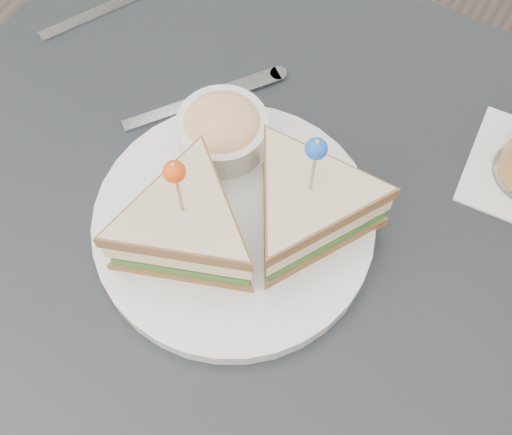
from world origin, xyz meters
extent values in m
plane|color=#3F3833|center=(0.00, 0.00, 0.00)|extent=(3.50, 3.50, 0.00)
cube|color=black|center=(0.00, 0.00, 0.73)|extent=(0.80, 0.80, 0.03)
cylinder|color=black|center=(-0.35, 0.35, 0.36)|extent=(0.04, 0.04, 0.72)
cylinder|color=white|center=(-0.02, 0.01, 0.76)|extent=(0.32, 0.32, 0.02)
cylinder|color=white|center=(-0.02, 0.01, 0.77)|extent=(0.32, 0.32, 0.01)
cylinder|color=tan|center=(-0.04, -0.03, 0.87)|extent=(0.00, 0.00, 0.09)
sphere|color=#E8440E|center=(-0.04, -0.03, 0.90)|extent=(0.02, 0.02, 0.02)
cylinder|color=tan|center=(0.05, 0.04, 0.87)|extent=(0.00, 0.00, 0.09)
sphere|color=blue|center=(0.05, 0.04, 0.90)|extent=(0.02, 0.02, 0.02)
cylinder|color=silver|center=(-0.07, 0.08, 0.79)|extent=(0.11, 0.11, 0.04)
ellipsoid|color=#E0B772|center=(-0.07, 0.08, 0.80)|extent=(0.09, 0.09, 0.04)
cube|color=#B6B9C1|center=(-0.31, 0.17, 0.75)|extent=(0.08, 0.13, 0.00)
cube|color=silver|center=(-0.16, 0.09, 0.75)|extent=(0.06, 0.08, 0.01)
cube|color=silver|center=(-0.11, 0.16, 0.75)|extent=(0.08, 0.10, 0.00)
cylinder|color=silver|center=(-0.07, 0.20, 0.75)|extent=(0.03, 0.03, 0.00)
camera|label=1|loc=(0.15, -0.22, 1.33)|focal=45.00mm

